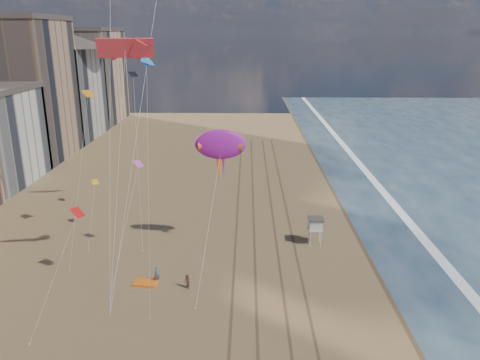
# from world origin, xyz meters

# --- Properties ---
(wet_sand) EXTENTS (260.00, 260.00, 0.00)m
(wet_sand) POSITION_xyz_m (19.00, 40.00, 0.00)
(wet_sand) COLOR #42301E
(wet_sand) RESTS_ON ground
(foam) EXTENTS (260.00, 260.00, 0.00)m
(foam) POSITION_xyz_m (23.20, 40.00, 0.00)
(foam) COLOR white
(foam) RESTS_ON ground
(tracks) EXTENTS (7.68, 120.00, 0.01)m
(tracks) POSITION_xyz_m (2.55, 30.00, 0.01)
(tracks) COLOR brown
(tracks) RESTS_ON ground
(buildings) EXTENTS (34.72, 131.35, 29.00)m
(buildings) POSITION_xyz_m (-45.73, 65.59, 13.55)
(buildings) COLOR #C6B284
(buildings) RESTS_ON ground
(lifeguard_stand) EXTENTS (1.95, 1.95, 3.52)m
(lifeguard_stand) POSITION_xyz_m (8.80, 29.21, 2.71)
(lifeguard_stand) COLOR silver
(lifeguard_stand) RESTS_ON ground
(grounded_kite) EXTENTS (2.67, 1.87, 0.28)m
(grounded_kite) POSITION_xyz_m (-10.51, 19.08, 0.14)
(grounded_kite) COLOR orange
(grounded_kite) RESTS_ON ground
(show_kite) EXTENTS (5.15, 7.11, 17.94)m
(show_kite) POSITION_xyz_m (-2.86, 27.52, 13.28)
(show_kite) COLOR purple
(show_kite) RESTS_ON ground
(kite_flyer_a) EXTENTS (0.78, 0.62, 1.87)m
(kite_flyer_a) POSITION_xyz_m (-9.34, 19.48, 0.94)
(kite_flyer_a) COLOR slate
(kite_flyer_a) RESTS_ON ground
(kite_flyer_b) EXTENTS (0.99, 1.02, 1.66)m
(kite_flyer_b) POSITION_xyz_m (-5.97, 18.22, 0.83)
(kite_flyer_b) COLOR #8D5048
(kite_flyer_b) RESTS_ON ground
(small_kites) EXTENTS (12.25, 17.42, 16.65)m
(small_kites) POSITION_xyz_m (-14.96, 26.21, 15.49)
(small_kites) COLOR black
(small_kites) RESTS_ON ground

